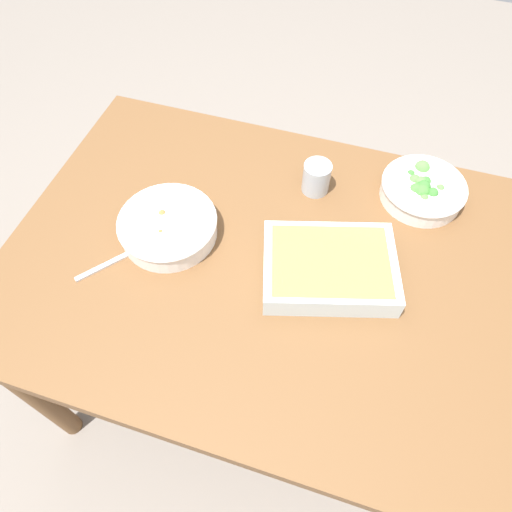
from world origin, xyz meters
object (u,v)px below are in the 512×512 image
baking_dish (329,267)px  drink_cup (316,179)px  broccoli_bowl (423,189)px  stew_bowl (168,226)px  spoon_by_stew (120,257)px

baking_dish → drink_cup: 0.27m
broccoli_bowl → drink_cup: 0.27m
stew_bowl → broccoli_bowl: bearing=-151.9°
stew_bowl → drink_cup: drink_cup is taller
stew_bowl → baking_dish: 0.40m
baking_dish → spoon_by_stew: 0.49m
stew_bowl → baking_dish: size_ratio=0.69×
baking_dish → stew_bowl: bearing=-0.0°
spoon_by_stew → broccoli_bowl: bearing=-148.1°
stew_bowl → spoon_by_stew: bearing=50.9°
broccoli_bowl → drink_cup: drink_cup is taller
stew_bowl → baking_dish: bearing=180.0°
broccoli_bowl → baking_dish: bearing=60.0°
baking_dish → spoon_by_stew: (0.48, 0.10, -0.03)m
broccoli_bowl → drink_cup: (0.27, 0.05, 0.01)m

